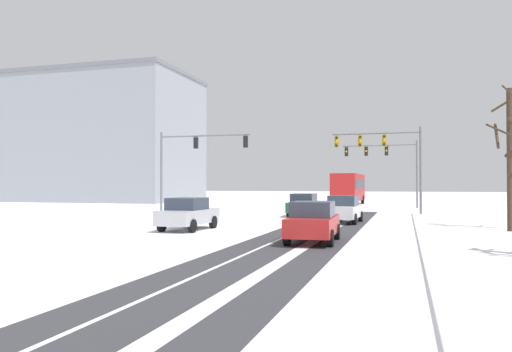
{
  "coord_description": "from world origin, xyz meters",
  "views": [
    {
      "loc": [
        8.9,
        -4.82,
        2.31
      ],
      "look_at": [
        0.0,
        25.09,
        2.8
      ],
      "focal_mm": 35.3,
      "sensor_mm": 36.0,
      "label": 1
    }
  ],
  "objects_px": {
    "car_silver_third": "(188,214)",
    "bare_tree_sidewalk_mid": "(510,153)",
    "bus_oncoming": "(349,187)",
    "office_building_far_left_block": "(90,139)",
    "traffic_signal_far_right": "(386,158)",
    "car_dark_green_lead": "(304,205)",
    "car_red_fourth": "(313,222)",
    "car_white_second": "(344,209)",
    "traffic_signal_near_left": "(192,154)",
    "traffic_signal_near_right": "(384,150)"
  },
  "relations": [
    {
      "from": "car_silver_third",
      "to": "bare_tree_sidewalk_mid",
      "type": "bearing_deg",
      "value": 14.15
    },
    {
      "from": "traffic_signal_near_left",
      "to": "office_building_far_left_block",
      "type": "height_order",
      "value": "office_building_far_left_block"
    },
    {
      "from": "car_silver_third",
      "to": "car_dark_green_lead",
      "type": "bearing_deg",
      "value": 73.55
    },
    {
      "from": "traffic_signal_near_left",
      "to": "car_white_second",
      "type": "xyz_separation_m",
      "value": [
        12.7,
        -6.64,
        -3.89
      ]
    },
    {
      "from": "car_dark_green_lead",
      "to": "car_red_fourth",
      "type": "bearing_deg",
      "value": -77.64
    },
    {
      "from": "car_silver_third",
      "to": "bus_oncoming",
      "type": "xyz_separation_m",
      "value": [
        4.48,
        32.76,
        1.18
      ]
    },
    {
      "from": "traffic_signal_near_left",
      "to": "car_silver_third",
      "type": "relative_size",
      "value": 1.83
    },
    {
      "from": "car_silver_third",
      "to": "car_red_fourth",
      "type": "xyz_separation_m",
      "value": [
        6.96,
        -3.53,
        0.0
      ]
    },
    {
      "from": "traffic_signal_far_right",
      "to": "office_building_far_left_block",
      "type": "bearing_deg",
      "value": 167.25
    },
    {
      "from": "bare_tree_sidewalk_mid",
      "to": "office_building_far_left_block",
      "type": "bearing_deg",
      "value": 144.93
    },
    {
      "from": "traffic_signal_near_left",
      "to": "office_building_far_left_block",
      "type": "distance_m",
      "value": 34.6
    },
    {
      "from": "car_silver_third",
      "to": "bare_tree_sidewalk_mid",
      "type": "relative_size",
      "value": 0.58
    },
    {
      "from": "traffic_signal_far_right",
      "to": "car_white_second",
      "type": "bearing_deg",
      "value": -94.75
    },
    {
      "from": "traffic_signal_far_right",
      "to": "car_silver_third",
      "type": "height_order",
      "value": "traffic_signal_far_right"
    },
    {
      "from": "traffic_signal_near_right",
      "to": "office_building_far_left_block",
      "type": "relative_size",
      "value": 0.23
    },
    {
      "from": "car_white_second",
      "to": "bare_tree_sidewalk_mid",
      "type": "relative_size",
      "value": 0.59
    },
    {
      "from": "car_red_fourth",
      "to": "bus_oncoming",
      "type": "bearing_deg",
      "value": 93.91
    },
    {
      "from": "traffic_signal_near_right",
      "to": "car_dark_green_lead",
      "type": "bearing_deg",
      "value": -147.59
    },
    {
      "from": "traffic_signal_far_right",
      "to": "car_red_fourth",
      "type": "relative_size",
      "value": 1.73
    },
    {
      "from": "car_silver_third",
      "to": "office_building_far_left_block",
      "type": "relative_size",
      "value": 0.14
    },
    {
      "from": "traffic_signal_far_right",
      "to": "car_dark_green_lead",
      "type": "height_order",
      "value": "traffic_signal_far_right"
    },
    {
      "from": "traffic_signal_near_right",
      "to": "car_red_fourth",
      "type": "height_order",
      "value": "traffic_signal_near_right"
    },
    {
      "from": "traffic_signal_near_right",
      "to": "car_silver_third",
      "type": "xyz_separation_m",
      "value": [
        -8.94,
        -15.44,
        -3.99
      ]
    },
    {
      "from": "car_white_second",
      "to": "car_silver_third",
      "type": "bearing_deg",
      "value": -135.26
    },
    {
      "from": "car_white_second",
      "to": "bare_tree_sidewalk_mid",
      "type": "bearing_deg",
      "value": -19.62
    },
    {
      "from": "bare_tree_sidewalk_mid",
      "to": "car_silver_third",
      "type": "bearing_deg",
      "value": -165.85
    },
    {
      "from": "bus_oncoming",
      "to": "car_white_second",
      "type": "bearing_deg",
      "value": -84.55
    },
    {
      "from": "bus_oncoming",
      "to": "office_building_far_left_block",
      "type": "distance_m",
      "value": 36.52
    },
    {
      "from": "car_dark_green_lead",
      "to": "bus_oncoming",
      "type": "height_order",
      "value": "bus_oncoming"
    },
    {
      "from": "car_red_fourth",
      "to": "bus_oncoming",
      "type": "height_order",
      "value": "bus_oncoming"
    },
    {
      "from": "traffic_signal_near_left",
      "to": "car_red_fourth",
      "type": "relative_size",
      "value": 1.82
    },
    {
      "from": "car_dark_green_lead",
      "to": "traffic_signal_far_right",
      "type": "bearing_deg",
      "value": 71.8
    },
    {
      "from": "office_building_far_left_block",
      "to": "bus_oncoming",
      "type": "bearing_deg",
      "value": -6.14
    },
    {
      "from": "traffic_signal_near_right",
      "to": "bare_tree_sidewalk_mid",
      "type": "xyz_separation_m",
      "value": [
        6.43,
        -11.57,
        -1.01
      ]
    },
    {
      "from": "car_white_second",
      "to": "car_silver_third",
      "type": "xyz_separation_m",
      "value": [
        -6.94,
        -6.88,
        0.0
      ]
    },
    {
      "from": "car_white_second",
      "to": "car_silver_third",
      "type": "distance_m",
      "value": 9.78
    },
    {
      "from": "car_white_second",
      "to": "car_red_fourth",
      "type": "xyz_separation_m",
      "value": [
        0.01,
        -10.41,
        0.0
      ]
    },
    {
      "from": "traffic_signal_far_right",
      "to": "car_dark_green_lead",
      "type": "distance_m",
      "value": 16.86
    },
    {
      "from": "car_red_fourth",
      "to": "bus_oncoming",
      "type": "distance_m",
      "value": 36.4
    },
    {
      "from": "traffic_signal_near_right",
      "to": "office_building_far_left_block",
      "type": "distance_m",
      "value": 45.58
    },
    {
      "from": "bus_oncoming",
      "to": "bare_tree_sidewalk_mid",
      "type": "height_order",
      "value": "bare_tree_sidewalk_mid"
    },
    {
      "from": "traffic_signal_near_right",
      "to": "car_dark_green_lead",
      "type": "height_order",
      "value": "traffic_signal_near_right"
    },
    {
      "from": "traffic_signal_near_right",
      "to": "office_building_far_left_block",
      "type": "bearing_deg",
      "value": 152.23
    },
    {
      "from": "traffic_signal_far_right",
      "to": "car_silver_third",
      "type": "distance_m",
      "value": 29.18
    },
    {
      "from": "traffic_signal_near_right",
      "to": "car_silver_third",
      "type": "height_order",
      "value": "traffic_signal_near_right"
    },
    {
      "from": "bare_tree_sidewalk_mid",
      "to": "office_building_far_left_block",
      "type": "xyz_separation_m",
      "value": [
        -46.63,
        32.73,
        4.7
      ]
    },
    {
      "from": "traffic_signal_far_right",
      "to": "car_dark_green_lead",
      "type": "relative_size",
      "value": 1.73
    },
    {
      "from": "traffic_signal_near_left",
      "to": "car_white_second",
      "type": "height_order",
      "value": "traffic_signal_near_left"
    },
    {
      "from": "car_dark_green_lead",
      "to": "traffic_signal_near_left",
      "type": "bearing_deg",
      "value": 170.82
    },
    {
      "from": "car_red_fourth",
      "to": "bare_tree_sidewalk_mid",
      "type": "relative_size",
      "value": 0.59
    }
  ]
}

